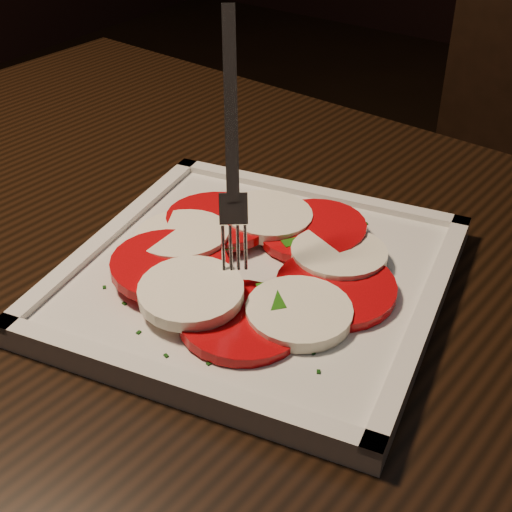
# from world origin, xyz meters

# --- Properties ---
(table) EXTENTS (1.24, 0.86, 0.75)m
(table) POSITION_xyz_m (0.02, -0.02, 0.65)
(table) COLOR black
(table) RESTS_ON ground
(plate) EXTENTS (0.34, 0.34, 0.01)m
(plate) POSITION_xyz_m (0.03, 0.01, 0.76)
(plate) COLOR silver
(plate) RESTS_ON table
(caprese_salad) EXTENTS (0.23, 0.24, 0.03)m
(caprese_salad) POSITION_xyz_m (0.03, 0.01, 0.77)
(caprese_salad) COLOR #BA040D
(caprese_salad) RESTS_ON plate
(fork) EXTENTS (0.06, 0.07, 0.18)m
(fork) POSITION_xyz_m (0.01, 0.01, 0.88)
(fork) COLOR white
(fork) RESTS_ON caprese_salad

